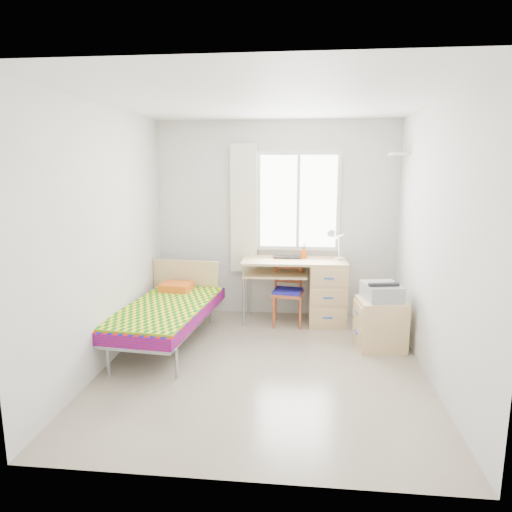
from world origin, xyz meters
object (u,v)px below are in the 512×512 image
Objects in this scene: chair at (288,287)px; printer at (382,291)px; cabinet at (380,324)px; bed at (168,310)px; desk at (322,289)px.

printer is at bearing -24.70° from chair.
cabinet is at bearing -25.65° from chair.
chair reaches higher than printer.
bed is 2.42m from printer.
printer is (2.40, 0.12, 0.26)m from bed.
chair is 1.53× the size of cabinet.
bed is 3.45× the size of cabinet.
desk is 1.01m from printer.
bed is at bearing -140.99° from chair.
bed is 1.98m from desk.
bed is 1.57m from chair.
desk is (1.78, 0.88, 0.06)m from bed.
bed is 3.92× the size of printer.
printer is at bearing 8.33° from bed.
desk is 2.41× the size of cabinet.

